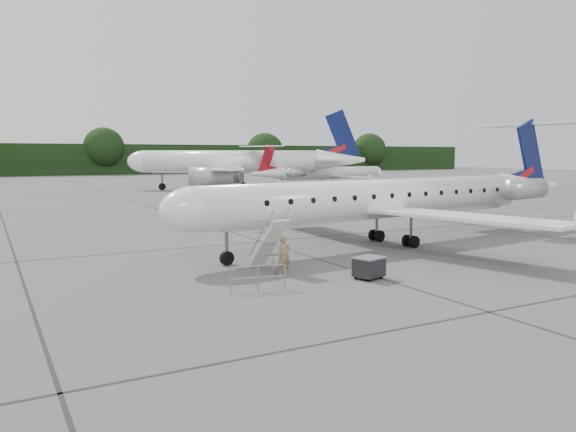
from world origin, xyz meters
TOP-DOWN VIEW (x-y plane):
  - ground at (0.00, 0.00)m, footprint 320.00×320.00m
  - treeline at (0.00, 130.00)m, footprint 260.00×4.00m
  - main_regional_jet at (-1.14, 3.16)m, footprint 32.39×24.94m
  - airstair at (-10.00, -0.03)m, footprint 1.08×2.21m
  - passenger at (-9.86, -1.24)m, footprint 0.65×0.43m
  - safety_railing at (-12.14, -3.36)m, footprint 2.18×0.47m
  - baggage_cart at (-7.02, -3.64)m, footprint 1.37×1.22m
  - bg_narrowbody at (11.31, 54.95)m, footprint 39.91×36.10m
  - bg_regional_right at (27.13, 51.94)m, footprint 28.02×22.22m

SIDE VIEW (x-z plane):
  - ground at x=0.00m, z-range 0.00..0.00m
  - safety_railing at x=-12.14m, z-range 0.00..1.00m
  - baggage_cart at x=-7.02m, z-range 0.00..1.01m
  - passenger at x=-9.86m, z-range 0.00..1.76m
  - airstair at x=-10.00m, z-range 0.00..2.42m
  - bg_regional_right at x=27.13m, z-range 0.00..6.64m
  - main_regional_jet at x=-1.14m, z-range 0.00..7.73m
  - treeline at x=0.00m, z-range 0.00..8.00m
  - bg_narrowbody at x=11.31m, z-range 0.00..11.74m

